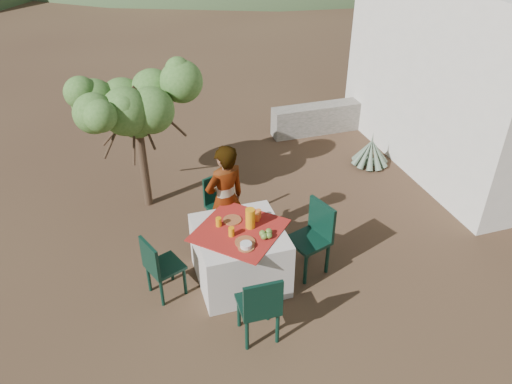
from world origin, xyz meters
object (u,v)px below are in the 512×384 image
chair_far (221,202)px  chair_right (314,235)px  shrub_tree (140,110)px  table (240,255)px  juice_pitcher (250,218)px  chair_near (260,306)px  agave (371,153)px  person (225,200)px  guesthouse (496,71)px  chair_left (159,265)px

chair_far → chair_right: size_ratio=0.89×
shrub_tree → table: bearing=-68.6°
juice_pitcher → chair_far: bearing=96.1°
chair_near → agave: 4.28m
person → guesthouse: (4.97, 1.30, 0.73)m
chair_left → juice_pitcher: (1.10, -0.00, 0.43)m
chair_near → chair_right: chair_right is taller
chair_far → chair_near: chair_near is taller
agave → guesthouse: guesthouse is taller
juice_pitcher → chair_near: bearing=-101.4°
person → guesthouse: bearing=175.8°
table → person: (-0.00, 0.64, 0.39)m
chair_near → person: 1.64m
person → table: bearing=71.2°
guesthouse → juice_pitcher: (-4.83, -1.93, -0.61)m
chair_far → juice_pitcher: juice_pitcher is taller
person → shrub_tree: 1.81m
table → shrub_tree: size_ratio=0.68×
chair_near → chair_left: bearing=-46.4°
person → juice_pitcher: (0.14, -0.63, 0.12)m
person → chair_left: bearing=14.3°
agave → shrub_tree: bearing=-179.8°
chair_right → juice_pitcher: (-0.79, 0.08, 0.36)m
chair_near → chair_right: 1.34m
chair_right → person: (-0.93, 0.71, 0.24)m
chair_far → chair_near: size_ratio=0.94×
table → chair_far: 1.06m
chair_near → shrub_tree: (-0.76, 3.05, 1.02)m
chair_right → agave: 2.95m
table → chair_far: (0.03, 1.05, 0.09)m
chair_left → juice_pitcher: size_ratio=3.30×
chair_right → guesthouse: bearing=98.4°
chair_far → chair_right: bearing=-72.6°
shrub_tree → agave: shrub_tree is taller
table → person: 0.75m
chair_near → person: person is taller
chair_right → chair_far: bearing=-159.3°
shrub_tree → agave: size_ratio=2.84×
chair_left → person: 1.19m
juice_pitcher → chair_right: bearing=-6.0°
agave → juice_pitcher: size_ratio=2.69×
table → guesthouse: 5.45m
agave → person: bearing=-153.6°
chair_far → person: (-0.03, -0.41, 0.30)m
chair_right → chair_near: bearing=-65.3°
table → juice_pitcher: 0.53m
chair_right → juice_pitcher: juice_pitcher is taller
chair_left → juice_pitcher: 1.18m
chair_near → juice_pitcher: juice_pitcher is taller
chair_left → chair_right: 1.89m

